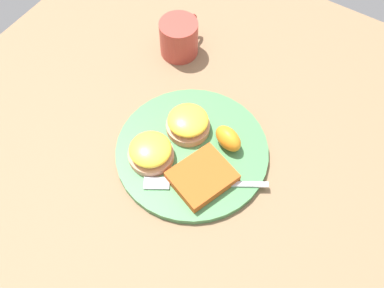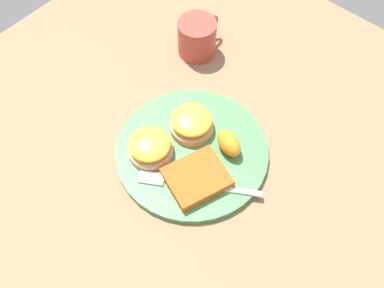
# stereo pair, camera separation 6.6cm
# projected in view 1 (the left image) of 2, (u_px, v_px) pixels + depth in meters

# --- Properties ---
(ground_plane) EXTENTS (1.10, 1.10, 0.00)m
(ground_plane) POSITION_uv_depth(u_px,v_px,m) (192.00, 153.00, 0.87)
(ground_plane) COLOR #846647
(plate) EXTENTS (0.30, 0.30, 0.01)m
(plate) POSITION_uv_depth(u_px,v_px,m) (192.00, 151.00, 0.87)
(plate) COLOR #47844C
(plate) RESTS_ON ground_plane
(sandwich_benedict_left) EXTENTS (0.09, 0.09, 0.04)m
(sandwich_benedict_left) POSITION_uv_depth(u_px,v_px,m) (188.00, 123.00, 0.87)
(sandwich_benedict_left) COLOR tan
(sandwich_benedict_left) RESTS_ON plate
(sandwich_benedict_right) EXTENTS (0.09, 0.09, 0.04)m
(sandwich_benedict_right) POSITION_uv_depth(u_px,v_px,m) (151.00, 152.00, 0.83)
(sandwich_benedict_right) COLOR tan
(sandwich_benedict_right) RESTS_ON plate
(hashbrown_patty) EXTENTS (0.13, 0.12, 0.02)m
(hashbrown_patty) POSITION_uv_depth(u_px,v_px,m) (202.00, 177.00, 0.82)
(hashbrown_patty) COLOR #BA511B
(hashbrown_patty) RESTS_ON plate
(orange_wedge) EXTENTS (0.05, 0.07, 0.04)m
(orange_wedge) POSITION_uv_depth(u_px,v_px,m) (228.00, 139.00, 0.85)
(orange_wedge) COLOR orange
(orange_wedge) RESTS_ON plate
(fork) EXTENTS (0.14, 0.20, 0.00)m
(fork) POSITION_uv_depth(u_px,v_px,m) (197.00, 184.00, 0.82)
(fork) COLOR silver
(fork) RESTS_ON plate
(cup) EXTENTS (0.11, 0.08, 0.08)m
(cup) POSITION_uv_depth(u_px,v_px,m) (179.00, 38.00, 0.98)
(cup) COLOR #B23D33
(cup) RESTS_ON ground_plane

